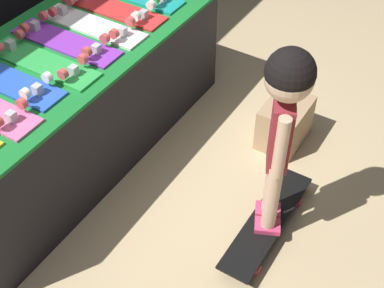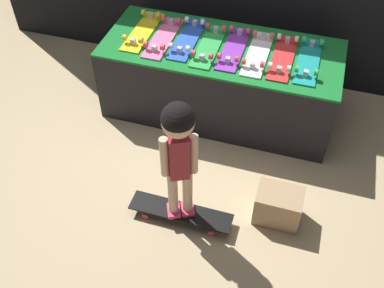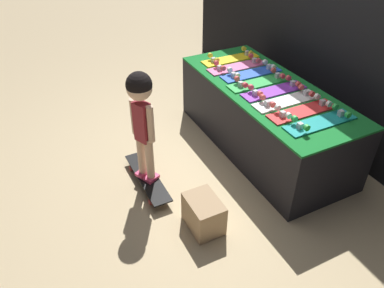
{
  "view_description": "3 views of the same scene",
  "coord_description": "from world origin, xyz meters",
  "px_view_note": "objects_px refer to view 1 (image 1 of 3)",
  "views": [
    {
      "loc": [
        -1.64,
        -1.39,
        2.31
      ],
      "look_at": [
        0.06,
        -0.34,
        0.4
      ],
      "focal_mm": 50.0,
      "sensor_mm": 36.0,
      "label": 1
    },
    {
      "loc": [
        0.71,
        -2.67,
        2.87
      ],
      "look_at": [
        -0.0,
        -0.35,
        0.35
      ],
      "focal_mm": 42.0,
      "sensor_mm": 36.0,
      "label": 2
    },
    {
      "loc": [
        2.6,
        -1.61,
        2.37
      ],
      "look_at": [
        0.12,
        -0.38,
        0.37
      ],
      "focal_mm": 35.0,
      "sensor_mm": 36.0,
      "label": 3
    }
  ],
  "objects_px": {
    "skateboard_green_on_rack": "(42,61)",
    "skateboard_on_floor": "(267,222)",
    "skateboard_blue_on_rack": "(6,79)",
    "skateboard_purple_on_rack": "(66,40)",
    "skateboard_white_on_rack": "(92,24)",
    "storage_box": "(285,123)",
    "child": "(284,112)",
    "skateboard_red_on_rack": "(114,8)"
  },
  "relations": [
    {
      "from": "skateboard_green_on_rack",
      "to": "skateboard_on_floor",
      "type": "bearing_deg",
      "value": -83.24
    },
    {
      "from": "skateboard_blue_on_rack",
      "to": "skateboard_purple_on_rack",
      "type": "bearing_deg",
      "value": -2.98
    },
    {
      "from": "skateboard_white_on_rack",
      "to": "storage_box",
      "type": "bearing_deg",
      "value": -68.18
    },
    {
      "from": "skateboard_on_floor",
      "to": "child",
      "type": "height_order",
      "value": "child"
    },
    {
      "from": "skateboard_white_on_rack",
      "to": "skateboard_red_on_rack",
      "type": "xyz_separation_m",
      "value": [
        0.21,
        0.01,
        0.0
      ]
    },
    {
      "from": "skateboard_blue_on_rack",
      "to": "skateboard_green_on_rack",
      "type": "xyz_separation_m",
      "value": [
        0.21,
        -0.05,
        0.0
      ]
    },
    {
      "from": "skateboard_on_floor",
      "to": "skateboard_white_on_rack",
      "type": "bearing_deg",
      "value": 78.41
    },
    {
      "from": "skateboard_green_on_rack",
      "to": "storage_box",
      "type": "xyz_separation_m",
      "value": [
        0.84,
        -1.06,
        -0.57
      ]
    },
    {
      "from": "skateboard_red_on_rack",
      "to": "child",
      "type": "relative_size",
      "value": 0.63
    },
    {
      "from": "skateboard_blue_on_rack",
      "to": "storage_box",
      "type": "distance_m",
      "value": 1.63
    },
    {
      "from": "skateboard_purple_on_rack",
      "to": "skateboard_white_on_rack",
      "type": "xyz_separation_m",
      "value": [
        0.21,
        -0.01,
        0.0
      ]
    },
    {
      "from": "skateboard_red_on_rack",
      "to": "skateboard_on_floor",
      "type": "bearing_deg",
      "value": -110.01
    },
    {
      "from": "skateboard_green_on_rack",
      "to": "storage_box",
      "type": "relative_size",
      "value": 1.96
    },
    {
      "from": "skateboard_blue_on_rack",
      "to": "skateboard_green_on_rack",
      "type": "height_order",
      "value": "same"
    },
    {
      "from": "skateboard_on_floor",
      "to": "skateboard_red_on_rack",
      "type": "bearing_deg",
      "value": 69.99
    },
    {
      "from": "skateboard_white_on_rack",
      "to": "child",
      "type": "height_order",
      "value": "child"
    },
    {
      "from": "skateboard_green_on_rack",
      "to": "skateboard_purple_on_rack",
      "type": "bearing_deg",
      "value": 6.66
    },
    {
      "from": "skateboard_on_floor",
      "to": "storage_box",
      "type": "bearing_deg",
      "value": 18.01
    },
    {
      "from": "skateboard_white_on_rack",
      "to": "child",
      "type": "xyz_separation_m",
      "value": [
        -0.27,
        -1.29,
        0.11
      ]
    },
    {
      "from": "skateboard_blue_on_rack",
      "to": "child",
      "type": "relative_size",
      "value": 0.63
    },
    {
      "from": "skateboard_green_on_rack",
      "to": "skateboard_red_on_rack",
      "type": "relative_size",
      "value": 1.0
    },
    {
      "from": "skateboard_green_on_rack",
      "to": "child",
      "type": "height_order",
      "value": "child"
    },
    {
      "from": "skateboard_green_on_rack",
      "to": "skateboard_on_floor",
      "type": "xyz_separation_m",
      "value": [
        0.15,
        -1.28,
        -0.64
      ]
    },
    {
      "from": "skateboard_blue_on_rack",
      "to": "skateboard_purple_on_rack",
      "type": "distance_m",
      "value": 0.42
    },
    {
      "from": "skateboard_blue_on_rack",
      "to": "storage_box",
      "type": "relative_size",
      "value": 1.96
    },
    {
      "from": "skateboard_purple_on_rack",
      "to": "skateboard_blue_on_rack",
      "type": "bearing_deg",
      "value": 177.02
    },
    {
      "from": "skateboard_green_on_rack",
      "to": "storage_box",
      "type": "distance_m",
      "value": 1.47
    },
    {
      "from": "skateboard_blue_on_rack",
      "to": "skateboard_purple_on_rack",
      "type": "relative_size",
      "value": 1.0
    },
    {
      "from": "child",
      "to": "skateboard_blue_on_rack",
      "type": "bearing_deg",
      "value": 80.49
    },
    {
      "from": "skateboard_green_on_rack",
      "to": "skateboard_purple_on_rack",
      "type": "height_order",
      "value": "same"
    },
    {
      "from": "storage_box",
      "to": "skateboard_green_on_rack",
      "type": "bearing_deg",
      "value": 128.62
    },
    {
      "from": "skateboard_purple_on_rack",
      "to": "skateboard_on_floor",
      "type": "distance_m",
      "value": 1.46
    },
    {
      "from": "skateboard_green_on_rack",
      "to": "skateboard_on_floor",
      "type": "distance_m",
      "value": 1.44
    },
    {
      "from": "skateboard_on_floor",
      "to": "storage_box",
      "type": "height_order",
      "value": "storage_box"
    },
    {
      "from": "skateboard_green_on_rack",
      "to": "skateboard_red_on_rack",
      "type": "height_order",
      "value": "same"
    },
    {
      "from": "skateboard_red_on_rack",
      "to": "skateboard_green_on_rack",
      "type": "bearing_deg",
      "value": -178.32
    },
    {
      "from": "skateboard_green_on_rack",
      "to": "skateboard_white_on_rack",
      "type": "xyz_separation_m",
      "value": [
        0.42,
        0.01,
        0.0
      ]
    },
    {
      "from": "skateboard_blue_on_rack",
      "to": "skateboard_white_on_rack",
      "type": "xyz_separation_m",
      "value": [
        0.63,
        -0.04,
        0.0
      ]
    },
    {
      "from": "skateboard_on_floor",
      "to": "skateboard_green_on_rack",
      "type": "bearing_deg",
      "value": 96.76
    },
    {
      "from": "skateboard_blue_on_rack",
      "to": "storage_box",
      "type": "height_order",
      "value": "skateboard_blue_on_rack"
    },
    {
      "from": "skateboard_white_on_rack",
      "to": "skateboard_red_on_rack",
      "type": "relative_size",
      "value": 1.0
    },
    {
      "from": "skateboard_green_on_rack",
      "to": "storage_box",
      "type": "bearing_deg",
      "value": -51.38
    }
  ]
}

